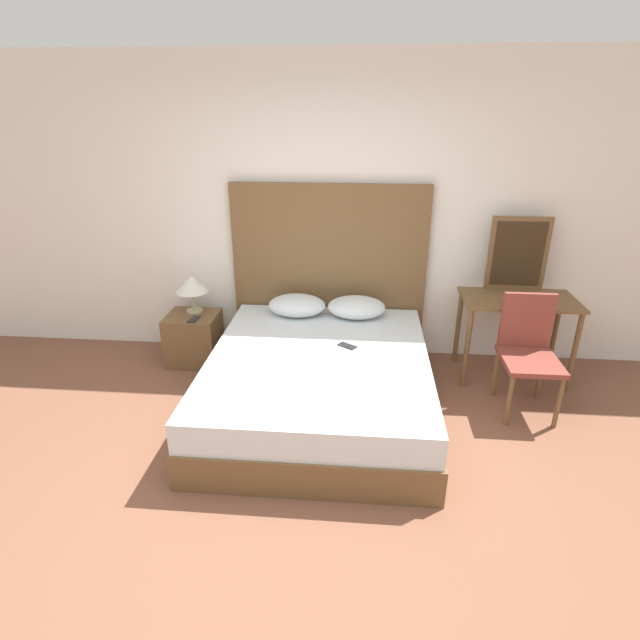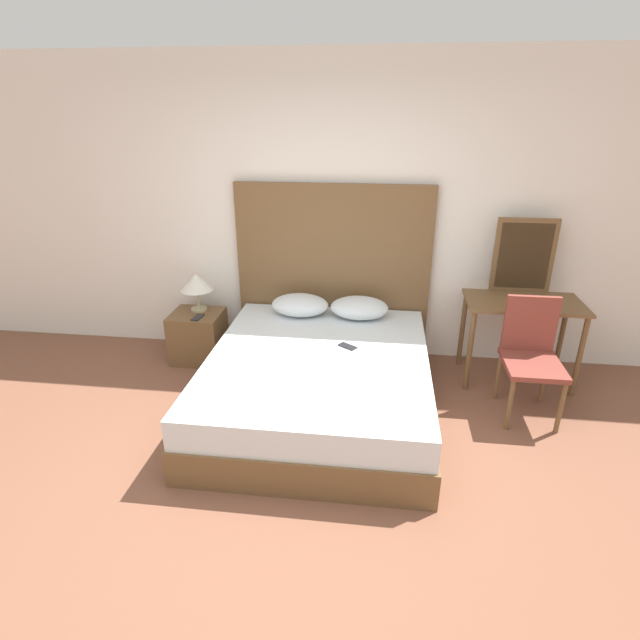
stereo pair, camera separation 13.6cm
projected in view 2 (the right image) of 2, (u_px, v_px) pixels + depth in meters
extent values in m
plane|color=brown|center=(281.00, 512.00, 3.00)|extent=(16.00, 16.00, 0.00)
cube|color=white|center=(326.00, 214.00, 4.52)|extent=(10.00, 0.06, 2.70)
cube|color=brown|center=(318.00, 395.00, 3.97)|extent=(1.71, 2.04, 0.26)
cube|color=silver|center=(318.00, 368.00, 3.88)|extent=(1.67, 2.00, 0.22)
cube|color=brown|center=(333.00, 273.00, 4.65)|extent=(1.79, 0.05, 1.63)
ellipsoid|color=silver|center=(300.00, 305.00, 4.54)|extent=(0.52, 0.37, 0.19)
ellipsoid|color=silver|center=(359.00, 308.00, 4.48)|extent=(0.52, 0.37, 0.19)
cube|color=#232328|center=(348.00, 346.00, 3.96)|extent=(0.16, 0.14, 0.01)
cube|color=brown|center=(198.00, 336.00, 4.74)|extent=(0.47, 0.42, 0.47)
cylinder|color=tan|center=(199.00, 309.00, 4.72)|extent=(0.15, 0.15, 0.02)
cylinder|color=tan|center=(198.00, 299.00, 4.68)|extent=(0.02, 0.02, 0.18)
cone|color=silver|center=(196.00, 282.00, 4.61)|extent=(0.30, 0.30, 0.15)
cube|color=#232328|center=(198.00, 317.00, 4.54)|extent=(0.09, 0.16, 0.01)
cube|color=brown|center=(524.00, 303.00, 4.18)|extent=(0.95, 0.53, 0.02)
cylinder|color=brown|center=(470.00, 351.00, 4.17)|extent=(0.04, 0.04, 0.72)
cylinder|color=brown|center=(579.00, 357.00, 4.07)|extent=(0.04, 0.04, 0.72)
cylinder|color=brown|center=(462.00, 329.00, 4.59)|extent=(0.04, 0.04, 0.72)
cylinder|color=brown|center=(562.00, 334.00, 4.49)|extent=(0.04, 0.04, 0.72)
cube|color=brown|center=(524.00, 256.00, 4.27)|extent=(0.50, 0.03, 0.65)
cube|color=#B2BCC6|center=(524.00, 256.00, 4.26)|extent=(0.43, 0.01, 0.57)
cube|color=brown|center=(533.00, 365.00, 3.77)|extent=(0.42, 0.49, 0.04)
cube|color=brown|center=(530.00, 323.00, 3.88)|extent=(0.40, 0.04, 0.45)
cylinder|color=brown|center=(510.00, 405.00, 3.69)|extent=(0.04, 0.04, 0.42)
cylinder|color=brown|center=(561.00, 408.00, 3.65)|extent=(0.04, 0.04, 0.42)
cylinder|color=brown|center=(498.00, 376.00, 4.08)|extent=(0.04, 0.04, 0.42)
cylinder|color=brown|center=(544.00, 379.00, 4.04)|extent=(0.04, 0.04, 0.42)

